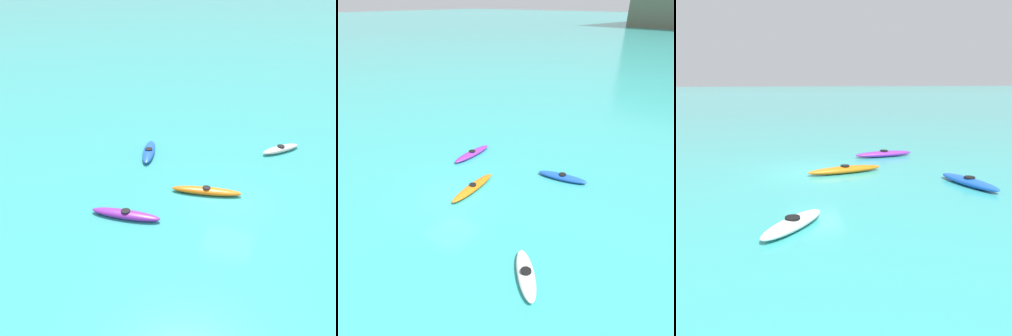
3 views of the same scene
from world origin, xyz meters
The scene contains 5 objects.
ground_plane centered at (0.00, 0.00, 0.00)m, with size 600.00×600.00×0.00m, color #38ADA8.
kayak_purple centered at (-2.69, 4.44, 0.16)m, with size 0.88×3.37×0.37m.
kayak_white centered at (6.65, -1.76, 0.16)m, with size 2.38×2.34×0.37m.
kayak_orange centered at (0.51, 1.37, 0.16)m, with size 1.13×3.60×0.37m.
kayak_blue centered at (3.82, 5.69, 0.16)m, with size 3.08×1.36×0.37m.
Camera 2 is at (11.54, -8.77, 9.58)m, focal length 32.81 mm.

